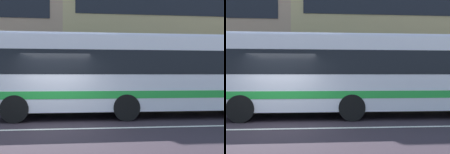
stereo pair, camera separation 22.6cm
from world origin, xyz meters
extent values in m
plane|color=#2C242C|center=(0.00, 0.00, 0.00)|extent=(160.00, 160.00, 0.00)
cube|color=silver|center=(0.00, 0.00, 0.00)|extent=(60.00, 0.16, 0.01)
cube|color=#1B5526|center=(-3.40, 6.05, 0.56)|extent=(14.80, 1.10, 1.11)
cube|color=tan|center=(10.04, 13.26, 6.20)|extent=(21.13, 8.53, 12.40)
cube|color=silver|center=(3.31, 2.36, 1.77)|extent=(11.52, 2.49, 2.85)
cube|color=black|center=(3.31, 2.36, 2.20)|extent=(10.83, 2.51, 0.91)
cube|color=green|center=(3.31, 2.36, 0.99)|extent=(11.29, 2.52, 0.28)
cube|color=silver|center=(3.31, 2.36, 3.26)|extent=(11.06, 2.10, 0.12)
cylinder|color=black|center=(2.59, 3.49, 0.50)|extent=(1.00, 0.28, 1.00)
cylinder|color=black|center=(2.60, 1.23, 0.50)|extent=(1.00, 0.28, 1.00)
cylinder|color=black|center=(-1.45, 3.48, 0.50)|extent=(1.00, 0.28, 1.00)
cylinder|color=black|center=(-1.44, 1.22, 0.50)|extent=(1.00, 0.28, 1.00)
camera|label=1|loc=(1.16, -7.94, 1.68)|focal=39.71mm
camera|label=2|loc=(1.38, -7.96, 1.68)|focal=39.71mm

